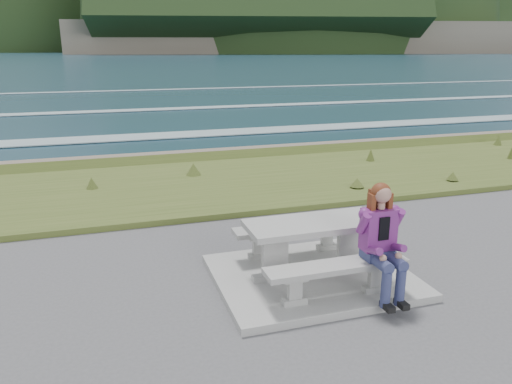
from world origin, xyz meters
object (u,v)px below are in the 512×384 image
picnic_table (314,233)px  bench_seaward (294,232)px  bench_landward (337,271)px  seated_woman (383,257)px

picnic_table → bench_seaward: picnic_table is taller
bench_landward → seated_woman: size_ratio=1.28×
picnic_table → seated_woman: (0.55, -0.83, -0.06)m
seated_woman → bench_seaward: bearing=109.5°
picnic_table → seated_woman: seated_woman is taller
bench_seaward → seated_woman: 1.64m
bench_landward → bench_seaward: (0.00, 1.40, 0.00)m
picnic_table → bench_landward: 0.74m
bench_seaward → picnic_table: bearing=-90.0°
bench_landward → seated_woman: 0.59m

